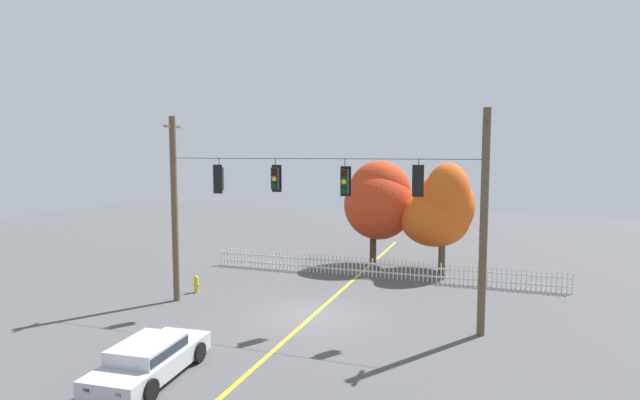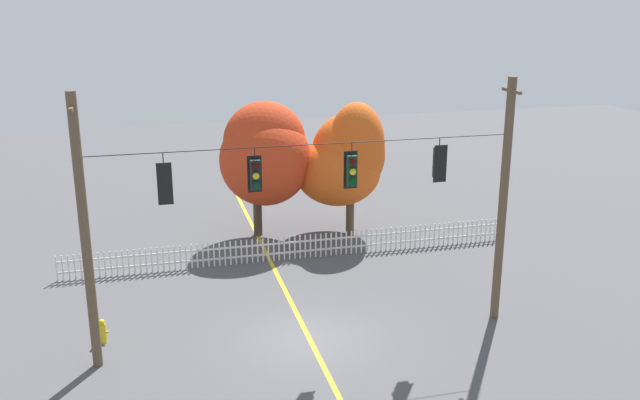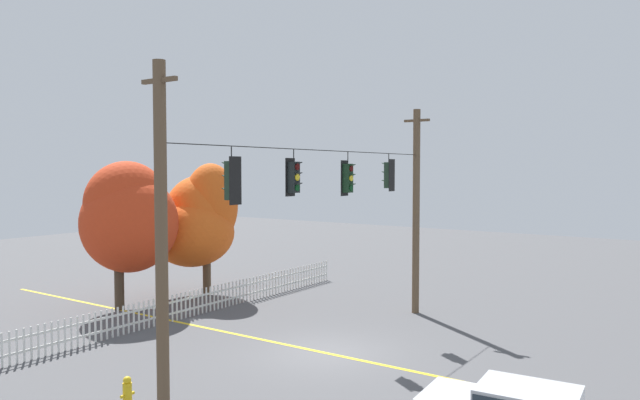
# 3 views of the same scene
# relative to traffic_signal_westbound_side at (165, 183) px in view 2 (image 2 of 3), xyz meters

# --- Properties ---
(ground) EXTENTS (80.00, 80.00, 0.00)m
(ground) POSITION_rel_traffic_signal_westbound_side_xyz_m (4.26, 0.01, -5.56)
(ground) COLOR #4C4C4F
(lane_centerline_stripe) EXTENTS (0.16, 36.00, 0.01)m
(lane_centerline_stripe) POSITION_rel_traffic_signal_westbound_side_xyz_m (4.26, 0.01, -5.56)
(lane_centerline_stripe) COLOR gold
(lane_centerline_stripe) RESTS_ON ground
(signal_support_span) EXTENTS (13.43, 1.10, 8.27)m
(signal_support_span) POSITION_rel_traffic_signal_westbound_side_xyz_m (4.26, 0.01, -1.36)
(signal_support_span) COLOR brown
(signal_support_span) RESTS_ON ground
(traffic_signal_westbound_side) EXTENTS (0.43, 0.38, 1.50)m
(traffic_signal_westbound_side) POSITION_rel_traffic_signal_westbound_side_xyz_m (0.00, 0.00, 0.00)
(traffic_signal_westbound_side) COLOR black
(traffic_signal_southbound_primary) EXTENTS (0.43, 0.38, 1.38)m
(traffic_signal_southbound_primary) POSITION_rel_traffic_signal_westbound_side_xyz_m (2.63, 0.02, 0.06)
(traffic_signal_southbound_primary) COLOR black
(traffic_signal_northbound_secondary) EXTENTS (0.43, 0.38, 1.48)m
(traffic_signal_northbound_secondary) POSITION_rel_traffic_signal_westbound_side_xyz_m (5.60, 0.02, -0.00)
(traffic_signal_northbound_secondary) COLOR black
(traffic_signal_eastbound_side) EXTENTS (0.43, 0.38, 1.40)m
(traffic_signal_eastbound_side) POSITION_rel_traffic_signal_westbound_side_xyz_m (8.47, 0.00, 0.08)
(traffic_signal_eastbound_side) COLOR black
(white_picket_fence) EXTENTS (18.97, 0.06, 1.03)m
(white_picket_fence) POSITION_rel_traffic_signal_westbound_side_xyz_m (5.32, 7.07, -5.04)
(white_picket_fence) COLOR silver
(white_picket_fence) RESTS_ON ground
(autumn_maple_near_fence) EXTENTS (4.11, 3.95, 6.21)m
(autumn_maple_near_fence) POSITION_rel_traffic_signal_westbound_side_xyz_m (4.66, 10.39, -1.63)
(autumn_maple_near_fence) COLOR #473828
(autumn_maple_near_fence) RESTS_ON ground
(autumn_maple_mid) EXTENTS (4.15, 3.75, 6.14)m
(autumn_maple_mid) POSITION_rel_traffic_signal_westbound_side_xyz_m (8.33, 9.86, -2.08)
(autumn_maple_mid) COLOR brown
(autumn_maple_mid) RESTS_ON ground
(fire_hydrant) EXTENTS (0.38, 0.22, 0.82)m
(fire_hydrant) POSITION_rel_traffic_signal_westbound_side_xyz_m (-2.21, 1.44, -5.16)
(fire_hydrant) COLOR gold
(fire_hydrant) RESTS_ON ground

